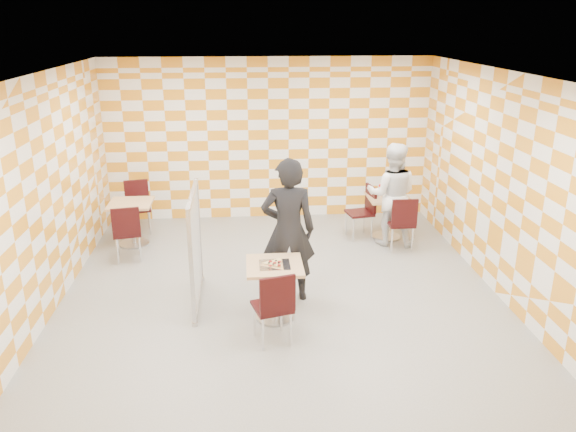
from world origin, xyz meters
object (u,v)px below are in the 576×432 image
at_px(chair_second_front, 402,220).
at_px(chair_empty_near, 127,229).
at_px(main_table, 275,282).
at_px(sport_bottle, 379,191).
at_px(chair_main_front, 275,303).
at_px(partition, 195,248).
at_px(empty_table, 132,216).
at_px(second_table, 388,210).
at_px(chair_empty_far, 138,202).
at_px(soda_bottle, 397,189).
at_px(chair_second_side, 365,207).
at_px(man_white, 392,194).
at_px(man_dark, 288,230).

xyz_separation_m(chair_second_front, chair_empty_near, (-4.38, -0.08, 0.00)).
relative_size(main_table, sport_bottle, 3.75).
bearing_deg(chair_main_front, partition, 130.25).
xyz_separation_m(empty_table, chair_second_front, (4.44, -0.64, 0.04)).
xyz_separation_m(second_table, chair_second_front, (0.08, -0.62, 0.04)).
bearing_deg(chair_empty_far, main_table, -55.87).
bearing_deg(soda_bottle, main_table, -129.67).
height_order(chair_second_side, man_white, man_white).
xyz_separation_m(empty_table, chair_second_side, (3.96, 0.04, 0.04)).
relative_size(man_white, sport_bottle, 8.69).
height_order(chair_main_front, soda_bottle, soda_bottle).
xyz_separation_m(chair_second_front, man_white, (-0.10, 0.35, 0.32)).
xyz_separation_m(chair_empty_near, partition, (1.18, -1.43, 0.25)).
height_order(main_table, empty_table, same).
relative_size(man_dark, sport_bottle, 9.84).
bearing_deg(chair_main_front, sport_bottle, 59.17).
relative_size(chair_second_front, chair_second_side, 1.00).
bearing_deg(soda_bottle, chair_second_front, -96.30).
bearing_deg(main_table, chair_main_front, -93.23).
relative_size(chair_main_front, sport_bottle, 4.62).
bearing_deg(main_table, chair_second_side, 57.66).
bearing_deg(chair_second_side, partition, -141.28).
xyz_separation_m(chair_main_front, partition, (-0.98, 1.15, 0.25)).
bearing_deg(partition, second_table, 34.38).
bearing_deg(man_white, chair_second_front, 119.83).
relative_size(man_dark, man_white, 1.13).
bearing_deg(soda_bottle, empty_table, -179.23).
xyz_separation_m(chair_second_front, soda_bottle, (0.08, 0.70, 0.31)).
height_order(partition, man_dark, man_dark).
distance_m(chair_main_front, sport_bottle, 3.91).
height_order(empty_table, chair_empty_near, chair_empty_near).
height_order(chair_empty_far, partition, partition).
height_order(man_white, sport_bottle, man_white).
bearing_deg(soda_bottle, man_dark, -133.27).
bearing_deg(soda_bottle, sport_bottle, -177.00).
relative_size(chair_second_side, chair_empty_far, 1.00).
height_order(chair_second_front, chair_second_side, same).
bearing_deg(man_white, main_table, 62.61).
bearing_deg(chair_second_side, soda_bottle, 2.66).
xyz_separation_m(empty_table, soda_bottle, (4.52, 0.06, 0.34)).
bearing_deg(empty_table, chair_empty_near, -85.39).
bearing_deg(partition, chair_main_front, -49.75).
xyz_separation_m(chair_second_side, soda_bottle, (0.55, 0.03, 0.31)).
bearing_deg(sport_bottle, chair_second_front, -71.36).
height_order(man_dark, man_white, man_dark).
bearing_deg(soda_bottle, man_white, -116.92).
relative_size(empty_table, chair_empty_far, 0.81).
xyz_separation_m(partition, sport_bottle, (2.97, 2.20, 0.05)).
xyz_separation_m(chair_second_side, partition, (-2.73, -2.19, 0.25)).
distance_m(empty_table, sport_bottle, 4.22).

